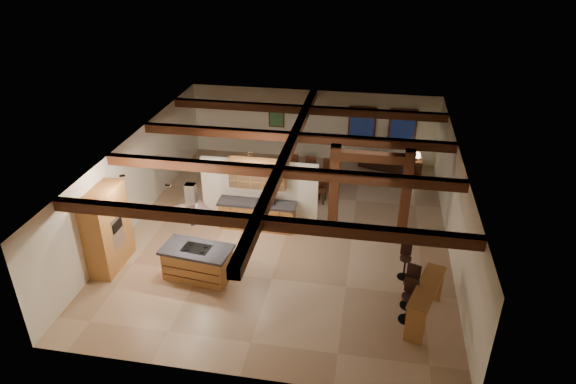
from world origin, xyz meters
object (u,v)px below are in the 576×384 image
kitchen_island (198,262)px  dining_table (307,183)px  sofa (389,161)px  bar_counter (426,297)px

kitchen_island → dining_table: (2.25, 5.66, -0.18)m
kitchen_island → sofa: bearing=57.3°
kitchen_island → bar_counter: size_ratio=0.99×
kitchen_island → dining_table: 6.09m
dining_table → sofa: size_ratio=0.74×
sofa → bar_counter: size_ratio=1.11×
kitchen_island → dining_table: size_ratio=1.19×
kitchen_island → bar_counter: (6.10, -0.73, 0.22)m
dining_table → bar_counter: size_ratio=0.83×
kitchen_island → sofa: size_ratio=0.89×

